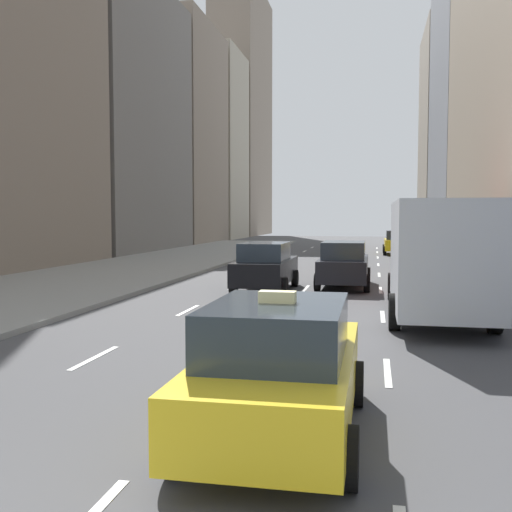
{
  "coord_description": "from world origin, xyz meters",
  "views": [
    {
      "loc": [
        5.13,
        -2.7,
        2.77
      ],
      "look_at": [
        1.87,
        13.81,
        1.65
      ],
      "focal_mm": 42.0,
      "sensor_mm": 36.0,
      "label": 1
    }
  ],
  "objects_px": {
    "taxi_second": "(280,368)",
    "sedan_silver_behind": "(344,264)",
    "sedan_black_near": "(266,266)",
    "box_truck": "(436,255)",
    "taxi_lead": "(397,242)"
  },
  "relations": [
    {
      "from": "taxi_lead",
      "to": "taxi_second",
      "type": "distance_m",
      "value": 37.23
    },
    {
      "from": "box_truck",
      "to": "taxi_lead",
      "type": "bearing_deg",
      "value": 90.0
    },
    {
      "from": "taxi_second",
      "to": "box_truck",
      "type": "xyz_separation_m",
      "value": [
        2.8,
        9.69,
        0.83
      ]
    },
    {
      "from": "sedan_black_near",
      "to": "box_truck",
      "type": "xyz_separation_m",
      "value": [
        5.6,
        -4.82,
        0.8
      ]
    },
    {
      "from": "box_truck",
      "to": "taxi_second",
      "type": "bearing_deg",
      "value": -106.12
    },
    {
      "from": "taxi_lead",
      "to": "sedan_black_near",
      "type": "xyz_separation_m",
      "value": [
        -5.6,
        -22.61,
        0.03
      ]
    },
    {
      "from": "sedan_black_near",
      "to": "sedan_silver_behind",
      "type": "bearing_deg",
      "value": 30.6
    },
    {
      "from": "taxi_lead",
      "to": "sedan_silver_behind",
      "type": "relative_size",
      "value": 0.92
    },
    {
      "from": "box_truck",
      "to": "sedan_black_near",
      "type": "bearing_deg",
      "value": 139.29
    },
    {
      "from": "taxi_lead",
      "to": "taxi_second",
      "type": "bearing_deg",
      "value": -94.31
    },
    {
      "from": "sedan_silver_behind",
      "to": "sedan_black_near",
      "type": "bearing_deg",
      "value": -149.4
    },
    {
      "from": "taxi_lead",
      "to": "box_truck",
      "type": "xyz_separation_m",
      "value": [
        0.0,
        -27.43,
        0.83
      ]
    },
    {
      "from": "sedan_black_near",
      "to": "sedan_silver_behind",
      "type": "relative_size",
      "value": 0.99
    },
    {
      "from": "taxi_second",
      "to": "sedan_silver_behind",
      "type": "height_order",
      "value": "taxi_second"
    },
    {
      "from": "sedan_silver_behind",
      "to": "box_truck",
      "type": "height_order",
      "value": "box_truck"
    }
  ]
}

